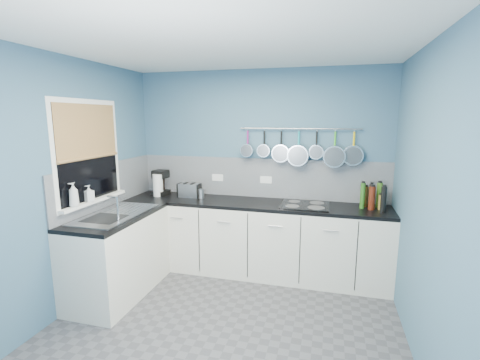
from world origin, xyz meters
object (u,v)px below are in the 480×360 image
at_px(toaster, 189,190).
at_px(canister, 201,194).
at_px(coffee_maker, 160,183).
at_px(paper_towel, 158,185).
at_px(soap_bottle_b, 89,193).
at_px(soap_bottle_a, 74,195).
at_px(hob, 305,205).

height_order(toaster, canister, toaster).
bearing_deg(coffee_maker, paper_towel, -80.71).
bearing_deg(soap_bottle_b, paper_towel, 75.59).
xyz_separation_m(soap_bottle_b, paper_towel, (0.25, 0.99, -0.09)).
height_order(paper_towel, coffee_maker, coffee_maker).
xyz_separation_m(soap_bottle_a, paper_towel, (0.25, 1.21, -0.13)).
distance_m(soap_bottle_a, coffee_maker, 1.31).
xyz_separation_m(soap_bottle_b, coffee_maker, (0.25, 1.06, -0.07)).
xyz_separation_m(soap_bottle_b, toaster, (0.66, 1.06, -0.15)).
distance_m(paper_towel, toaster, 0.42).
xyz_separation_m(canister, hob, (1.31, -0.04, -0.05)).
xyz_separation_m(soap_bottle_a, hob, (2.15, 1.21, -0.26)).
height_order(soap_bottle_b, canister, soap_bottle_b).
distance_m(soap_bottle_a, soap_bottle_b, 0.22).
distance_m(soap_bottle_a, canister, 1.52).
bearing_deg(hob, paper_towel, 179.93).
height_order(canister, hob, canister).
distance_m(coffee_maker, hob, 1.90).
bearing_deg(soap_bottle_a, hob, 29.35).
bearing_deg(hob, toaster, 177.34).
relative_size(canister, hob, 0.21).
height_order(soap_bottle_b, paper_towel, soap_bottle_b).
relative_size(soap_bottle_b, coffee_maker, 0.52).
relative_size(paper_towel, toaster, 1.07).
bearing_deg(toaster, canister, -8.44).
bearing_deg(coffee_maker, canister, 2.76).
bearing_deg(canister, toaster, 169.65).
bearing_deg(coffee_maker, soap_bottle_a, -95.22).
bearing_deg(toaster, hob, -0.75).
xyz_separation_m(soap_bottle_b, canister, (0.84, 1.03, -0.18)).
relative_size(soap_bottle_a, coffee_maker, 0.73).
height_order(soap_bottle_a, paper_towel, soap_bottle_a).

